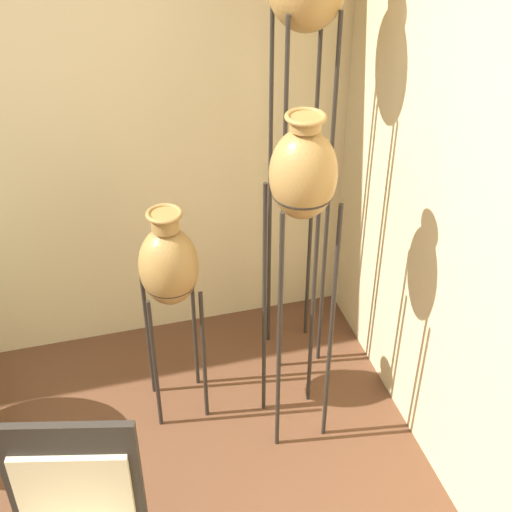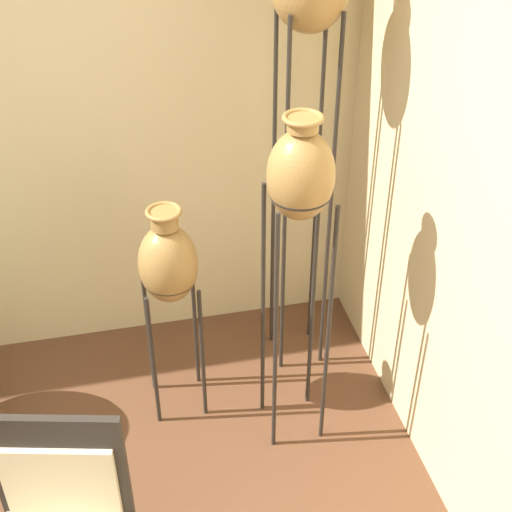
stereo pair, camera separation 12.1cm
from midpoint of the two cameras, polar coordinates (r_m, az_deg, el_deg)
The scene contains 2 objects.
vase_stand_medium at distance 2.82m, azimuth 2.54°, elevation 5.79°, with size 0.27×0.27×1.65m.
vase_stand_short at distance 3.22m, azimuth -8.07°, elevation -0.94°, with size 0.27×0.27×1.15m.
Camera 1 is at (0.40, -1.47, 2.72)m, focal length 50.00 mm.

